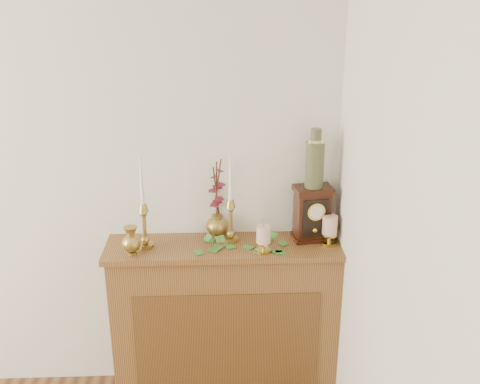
{
  "coord_description": "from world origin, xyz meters",
  "views": [
    {
      "loc": [
        1.37,
        -0.53,
        2.21
      ],
      "look_at": [
        1.48,
        2.05,
        1.24
      ],
      "focal_mm": 42.0,
      "sensor_mm": 36.0,
      "label": 1
    }
  ],
  "objects_px": {
    "candlestick_left": "(144,218)",
    "ceramic_vase": "(315,161)",
    "ginger_jar": "(217,199)",
    "bud_vase": "(131,241)",
    "mantel_clock": "(312,214)",
    "candlestick_center": "(231,214)"
  },
  "relations": [
    {
      "from": "ceramic_vase",
      "to": "ginger_jar",
      "type": "bearing_deg",
      "value": 169.62
    },
    {
      "from": "candlestick_center",
      "to": "bud_vase",
      "type": "xyz_separation_m",
      "value": [
        -0.5,
        -0.14,
        -0.08
      ]
    },
    {
      "from": "ginger_jar",
      "to": "candlestick_left",
      "type": "bearing_deg",
      "value": -156.91
    },
    {
      "from": "ginger_jar",
      "to": "ceramic_vase",
      "type": "relative_size",
      "value": 1.44
    },
    {
      "from": "candlestick_left",
      "to": "candlestick_center",
      "type": "relative_size",
      "value": 1.03
    },
    {
      "from": "mantel_clock",
      "to": "ceramic_vase",
      "type": "distance_m",
      "value": 0.29
    },
    {
      "from": "bud_vase",
      "to": "ceramic_vase",
      "type": "bearing_deg",
      "value": 9.25
    },
    {
      "from": "candlestick_center",
      "to": "ceramic_vase",
      "type": "relative_size",
      "value": 1.55
    },
    {
      "from": "candlestick_center",
      "to": "mantel_clock",
      "type": "xyz_separation_m",
      "value": [
        0.43,
        0.01,
        -0.01
      ]
    },
    {
      "from": "bud_vase",
      "to": "ginger_jar",
      "type": "xyz_separation_m",
      "value": [
        0.43,
        0.24,
        0.12
      ]
    },
    {
      "from": "candlestick_left",
      "to": "ceramic_vase",
      "type": "distance_m",
      "value": 0.91
    },
    {
      "from": "bud_vase",
      "to": "ginger_jar",
      "type": "bearing_deg",
      "value": 29.46
    },
    {
      "from": "candlestick_center",
      "to": "ginger_jar",
      "type": "xyz_separation_m",
      "value": [
        -0.07,
        0.1,
        0.04
      ]
    },
    {
      "from": "candlestick_left",
      "to": "mantel_clock",
      "type": "relative_size",
      "value": 1.67
    },
    {
      "from": "candlestick_center",
      "to": "ceramic_vase",
      "type": "bearing_deg",
      "value": 1.76
    },
    {
      "from": "candlestick_center",
      "to": "mantel_clock",
      "type": "bearing_deg",
      "value": 1.41
    },
    {
      "from": "candlestick_left",
      "to": "bud_vase",
      "type": "xyz_separation_m",
      "value": [
        -0.06,
        -0.08,
        -0.09
      ]
    },
    {
      "from": "ginger_jar",
      "to": "ceramic_vase",
      "type": "bearing_deg",
      "value": -10.38
    },
    {
      "from": "bud_vase",
      "to": "ginger_jar",
      "type": "height_order",
      "value": "ginger_jar"
    },
    {
      "from": "candlestick_left",
      "to": "mantel_clock",
      "type": "bearing_deg",
      "value": 4.24
    },
    {
      "from": "mantel_clock",
      "to": "ceramic_vase",
      "type": "relative_size",
      "value": 0.95
    },
    {
      "from": "ginger_jar",
      "to": "bud_vase",
      "type": "bearing_deg",
      "value": -150.54
    }
  ]
}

